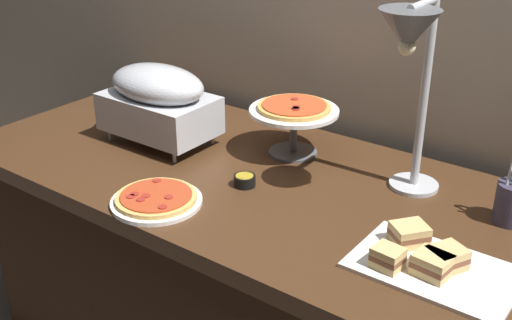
{
  "coord_description": "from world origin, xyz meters",
  "views": [
    {
      "loc": [
        1.0,
        -1.35,
        1.6
      ],
      "look_at": [
        -0.0,
        0.0,
        0.81
      ],
      "focal_mm": 44.48,
      "sensor_mm": 36.0,
      "label": 1
    }
  ],
  "objects_px": {
    "chafing_dish": "(158,100)",
    "utensil_holder": "(512,202)",
    "heat_lamp": "(411,52)",
    "pizza_plate_center": "(295,114)",
    "sandwich_platter": "(427,260)",
    "sauce_cup_near": "(245,180)",
    "pizza_plate_front": "(156,199)"
  },
  "relations": [
    {
      "from": "chafing_dish",
      "to": "utensil_holder",
      "type": "distance_m",
      "value": 1.1
    },
    {
      "from": "sandwich_platter",
      "to": "chafing_dish",
      "type": "bearing_deg",
      "value": 170.76
    },
    {
      "from": "sauce_cup_near",
      "to": "utensil_holder",
      "type": "xyz_separation_m",
      "value": [
        0.67,
        0.24,
        0.04
      ]
    },
    {
      "from": "heat_lamp",
      "to": "pizza_plate_center",
      "type": "bearing_deg",
      "value": 164.69
    },
    {
      "from": "heat_lamp",
      "to": "utensil_holder",
      "type": "bearing_deg",
      "value": 16.63
    },
    {
      "from": "pizza_plate_front",
      "to": "sauce_cup_near",
      "type": "distance_m",
      "value": 0.26
    },
    {
      "from": "chafing_dish",
      "to": "sandwich_platter",
      "type": "distance_m",
      "value": 1.02
    },
    {
      "from": "sauce_cup_near",
      "to": "utensil_holder",
      "type": "distance_m",
      "value": 0.72
    },
    {
      "from": "chafing_dish",
      "to": "pizza_plate_front",
      "type": "relative_size",
      "value": 1.47
    },
    {
      "from": "sauce_cup_near",
      "to": "pizza_plate_front",
      "type": "bearing_deg",
      "value": -119.32
    },
    {
      "from": "heat_lamp",
      "to": "pizza_plate_front",
      "type": "xyz_separation_m",
      "value": [
        -0.52,
        -0.39,
        -0.41
      ]
    },
    {
      "from": "pizza_plate_center",
      "to": "sauce_cup_near",
      "type": "height_order",
      "value": "pizza_plate_center"
    },
    {
      "from": "heat_lamp",
      "to": "utensil_holder",
      "type": "height_order",
      "value": "heat_lamp"
    },
    {
      "from": "heat_lamp",
      "to": "utensil_holder",
      "type": "distance_m",
      "value": 0.46
    },
    {
      "from": "pizza_plate_center",
      "to": "sandwich_platter",
      "type": "bearing_deg",
      "value": -30.42
    },
    {
      "from": "heat_lamp",
      "to": "pizza_plate_center",
      "type": "height_order",
      "value": "heat_lamp"
    },
    {
      "from": "pizza_plate_front",
      "to": "utensil_holder",
      "type": "distance_m",
      "value": 0.93
    },
    {
      "from": "pizza_plate_center",
      "to": "utensil_holder",
      "type": "bearing_deg",
      "value": -2.27
    },
    {
      "from": "pizza_plate_front",
      "to": "sandwich_platter",
      "type": "relative_size",
      "value": 0.68
    },
    {
      "from": "pizza_plate_front",
      "to": "pizza_plate_center",
      "type": "height_order",
      "value": "pizza_plate_center"
    },
    {
      "from": "pizza_plate_front",
      "to": "utensil_holder",
      "type": "xyz_separation_m",
      "value": [
        0.8,
        0.47,
        0.05
      ]
    },
    {
      "from": "pizza_plate_center",
      "to": "heat_lamp",
      "type": "bearing_deg",
      "value": -15.31
    },
    {
      "from": "sauce_cup_near",
      "to": "utensil_holder",
      "type": "relative_size",
      "value": 0.27
    },
    {
      "from": "pizza_plate_front",
      "to": "sauce_cup_near",
      "type": "xyz_separation_m",
      "value": [
        0.13,
        0.23,
        0.0
      ]
    },
    {
      "from": "sandwich_platter",
      "to": "utensil_holder",
      "type": "bearing_deg",
      "value": 74.75
    },
    {
      "from": "chafing_dish",
      "to": "heat_lamp",
      "type": "xyz_separation_m",
      "value": [
        0.81,
        0.08,
        0.27
      ]
    },
    {
      "from": "sandwich_platter",
      "to": "sauce_cup_near",
      "type": "distance_m",
      "value": 0.59
    },
    {
      "from": "chafing_dish",
      "to": "sauce_cup_near",
      "type": "bearing_deg",
      "value": -11.66
    },
    {
      "from": "chafing_dish",
      "to": "utensil_holder",
      "type": "bearing_deg",
      "value": 8.28
    },
    {
      "from": "heat_lamp",
      "to": "sandwich_platter",
      "type": "xyz_separation_m",
      "value": [
        0.19,
        -0.24,
        -0.4
      ]
    },
    {
      "from": "chafing_dish",
      "to": "sandwich_platter",
      "type": "bearing_deg",
      "value": -9.24
    },
    {
      "from": "heat_lamp",
      "to": "sauce_cup_near",
      "type": "height_order",
      "value": "heat_lamp"
    }
  ]
}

